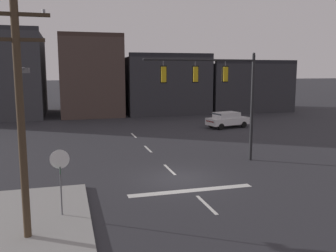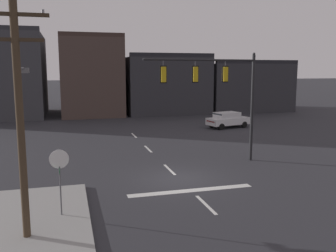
# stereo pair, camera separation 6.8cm
# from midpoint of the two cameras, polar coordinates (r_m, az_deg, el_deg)

# --- Properties ---
(ground_plane) EXTENTS (400.00, 400.00, 0.00)m
(ground_plane) POSITION_cam_midpoint_polar(r_m,az_deg,el_deg) (20.32, 1.72, -8.26)
(ground_plane) COLOR #2B2B30
(sidewalk_near_corner) EXTENTS (5.00, 8.00, 0.15)m
(sidewalk_near_corner) POSITION_cam_midpoint_polar(r_m,az_deg,el_deg) (15.78, -21.51, -13.71)
(sidewalk_near_corner) COLOR gray
(sidewalk_near_corner) RESTS_ON ground
(stop_bar_paint) EXTENTS (6.40, 0.50, 0.01)m
(stop_bar_paint) POSITION_cam_midpoint_polar(r_m,az_deg,el_deg) (18.51, 3.59, -9.98)
(stop_bar_paint) COLOR silver
(stop_bar_paint) RESTS_ON ground
(lane_centreline) EXTENTS (0.16, 26.40, 0.01)m
(lane_centreline) POSITION_cam_midpoint_polar(r_m,az_deg,el_deg) (22.15, 0.17, -6.79)
(lane_centreline) COLOR silver
(lane_centreline) RESTS_ON ground
(signal_mast_near_side) EXTENTS (7.43, 0.70, 7.02)m
(signal_mast_near_side) POSITION_cam_midpoint_polar(r_m,az_deg,el_deg) (23.19, 8.02, 6.16)
(signal_mast_near_side) COLOR black
(signal_mast_near_side) RESTS_ON ground
(stop_sign) EXTENTS (0.76, 0.64, 2.83)m
(stop_sign) POSITION_cam_midpoint_polar(r_m,az_deg,el_deg) (15.20, -16.59, -6.09)
(stop_sign) COLOR #56565B
(stop_sign) RESTS_ON ground
(car_lot_nearside) EXTENTS (4.69, 2.74, 1.61)m
(car_lot_nearside) POSITION_cam_midpoint_polar(r_m,az_deg,el_deg) (38.33, 9.15, 1.02)
(car_lot_nearside) COLOR silver
(car_lot_nearside) RESTS_ON ground
(utility_pole) EXTENTS (2.20, 2.44, 8.31)m
(utility_pole) POSITION_cam_midpoint_polar(r_m,az_deg,el_deg) (13.32, -22.08, 2.29)
(utility_pole) COLOR #423323
(utility_pole) RESTS_ON ground
(building_row) EXTENTS (45.55, 13.96, 10.82)m
(building_row) POSITION_cam_midpoint_polar(r_m,az_deg,el_deg) (51.53, -9.15, 6.97)
(building_row) COLOR #38383D
(building_row) RESTS_ON ground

